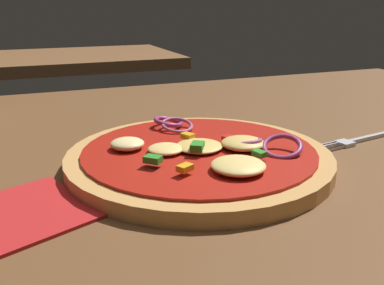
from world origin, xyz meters
The scene contains 4 objects.
dining_table centered at (0.00, 0.00, 0.02)m, with size 1.36×0.97×0.03m.
pizza centered at (-0.03, 0.01, 0.05)m, with size 0.28×0.28×0.04m.
fork centered at (0.19, 0.02, 0.04)m, with size 0.17×0.04×0.01m.
background_table centered at (-0.14, 1.10, 0.02)m, with size 0.90×0.45×0.03m.
Camera 1 is at (-0.20, -0.39, 0.21)m, focal length 40.85 mm.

